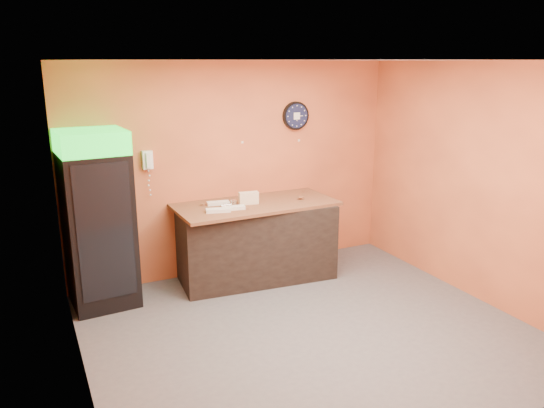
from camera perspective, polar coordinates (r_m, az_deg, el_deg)
floor at (r=5.85m, az=3.85°, el=-13.37°), size 4.50×4.50×0.00m
back_wall at (r=7.09m, az=-3.93°, el=3.80°), size 4.50×0.02×2.80m
left_wall at (r=4.68m, az=-20.61°, el=-3.18°), size 0.02×4.00×2.80m
right_wall at (r=6.71m, az=21.07°, el=2.16°), size 0.02×4.00×2.80m
ceiling at (r=5.14m, az=4.42°, el=15.19°), size 4.50×4.00×0.02m
beverage_cooler at (r=6.36m, az=-18.17°, el=-1.94°), size 0.76×0.78×2.06m
prep_counter at (r=6.97m, az=-1.77°, el=-4.10°), size 2.04×1.05×0.99m
wall_clock at (r=7.33m, az=2.58°, el=9.46°), size 0.38×0.06×0.38m
wall_phone at (r=6.66m, az=-13.23°, el=4.63°), size 0.12×0.11×0.22m
butcher_paper at (r=6.82m, az=-1.81°, el=-0.03°), size 2.08×1.02×0.04m
sub_roll_stack at (r=6.73m, az=-2.53°, el=0.65°), size 0.26×0.12×0.16m
wrapped_sandwich_left at (r=6.42m, az=-5.81°, el=-0.68°), size 0.31×0.18×0.04m
wrapped_sandwich_mid at (r=6.52m, az=-4.17°, el=-0.41°), size 0.30×0.16×0.04m
wrapped_sandwich_right at (r=6.75m, az=-5.81°, el=0.11°), size 0.29×0.15×0.04m
kitchen_tool at (r=6.71m, az=-4.15°, el=0.17°), size 0.07×0.07×0.07m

